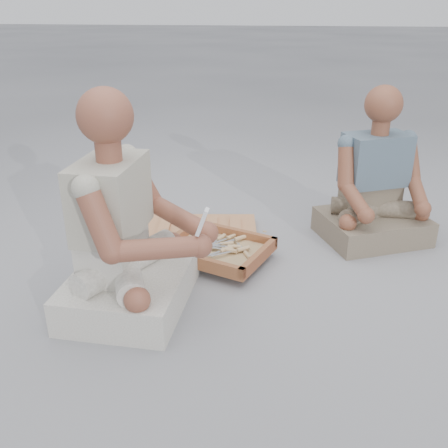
# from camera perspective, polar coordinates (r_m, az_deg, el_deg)

# --- Properties ---
(ground) EXTENTS (60.00, 60.00, 0.00)m
(ground) POSITION_cam_1_polar(r_m,az_deg,el_deg) (2.33, -1.31, -8.57)
(ground) COLOR gray
(ground) RESTS_ON ground
(carved_panel) EXTENTS (0.70, 0.52, 0.04)m
(carved_panel) POSITION_cam_1_polar(r_m,az_deg,el_deg) (2.94, -2.67, -0.88)
(carved_panel) COLOR #9C663C
(carved_panel) RESTS_ON ground
(tool_tray) EXTENTS (0.62, 0.56, 0.07)m
(tool_tray) POSITION_cam_1_polar(r_m,az_deg,el_deg) (2.63, -0.78, -2.91)
(tool_tray) COLOR brown
(tool_tray) RESTS_ON carved_panel
(chisel_0) EXTENTS (0.22, 0.04, 0.02)m
(chisel_0) POSITION_cam_1_polar(r_m,az_deg,el_deg) (2.61, 0.71, -2.60)
(chisel_0) COLOR silver
(chisel_0) RESTS_ON tool_tray
(chisel_1) EXTENTS (0.17, 0.17, 0.02)m
(chisel_1) POSITION_cam_1_polar(r_m,az_deg,el_deg) (2.58, -0.15, -3.07)
(chisel_1) COLOR silver
(chisel_1) RESTS_ON tool_tray
(chisel_2) EXTENTS (0.19, 0.14, 0.02)m
(chisel_2) POSITION_cam_1_polar(r_m,az_deg,el_deg) (2.59, 1.78, -2.95)
(chisel_2) COLOR silver
(chisel_2) RESTS_ON tool_tray
(chisel_3) EXTENTS (0.21, 0.09, 0.02)m
(chisel_3) POSITION_cam_1_polar(r_m,az_deg,el_deg) (2.66, -0.16, -2.31)
(chisel_3) COLOR silver
(chisel_3) RESTS_ON tool_tray
(chisel_4) EXTENTS (0.22, 0.06, 0.02)m
(chisel_4) POSITION_cam_1_polar(r_m,az_deg,el_deg) (2.59, 0.06, -2.93)
(chisel_4) COLOR silver
(chisel_4) RESTS_ON tool_tray
(chisel_5) EXTENTS (0.17, 0.16, 0.02)m
(chisel_5) POSITION_cam_1_polar(r_m,az_deg,el_deg) (2.70, 1.48, -1.71)
(chisel_5) COLOR silver
(chisel_5) RESTS_ON tool_tray
(chisel_6) EXTENTS (0.11, 0.21, 0.02)m
(chisel_6) POSITION_cam_1_polar(r_m,az_deg,el_deg) (2.72, -0.60, -1.70)
(chisel_6) COLOR silver
(chisel_6) RESTS_ON tool_tray
(chisel_7) EXTENTS (0.19, 0.14, 0.02)m
(chisel_7) POSITION_cam_1_polar(r_m,az_deg,el_deg) (2.66, -0.99, -2.49)
(chisel_7) COLOR silver
(chisel_7) RESTS_ON tool_tray
(chisel_8) EXTENTS (0.15, 0.18, 0.02)m
(chisel_8) POSITION_cam_1_polar(r_m,az_deg,el_deg) (2.73, 0.58, -1.56)
(chisel_8) COLOR silver
(chisel_8) RESTS_ON tool_tray
(chisel_9) EXTENTS (0.20, 0.12, 0.02)m
(chisel_9) POSITION_cam_1_polar(r_m,az_deg,el_deg) (2.60, 0.44, -2.87)
(chisel_9) COLOR silver
(chisel_9) RESTS_ON tool_tray
(chisel_10) EXTENTS (0.12, 0.20, 0.02)m
(chisel_10) POSITION_cam_1_polar(r_m,az_deg,el_deg) (2.57, 2.54, -3.39)
(chisel_10) COLOR silver
(chisel_10) RESTS_ON tool_tray
(wood_chip_0) EXTENTS (0.02, 0.02, 0.00)m
(wood_chip_0) POSITION_cam_1_polar(r_m,az_deg,el_deg) (2.77, -5.13, -3.04)
(wood_chip_0) COLOR tan
(wood_chip_0) RESTS_ON ground
(wood_chip_1) EXTENTS (0.02, 0.02, 0.00)m
(wood_chip_1) POSITION_cam_1_polar(r_m,az_deg,el_deg) (2.81, -5.39, -2.59)
(wood_chip_1) COLOR tan
(wood_chip_1) RESTS_ON ground
(wood_chip_2) EXTENTS (0.02, 0.02, 0.00)m
(wood_chip_2) POSITION_cam_1_polar(r_m,az_deg,el_deg) (2.79, 0.61, -2.69)
(wood_chip_2) COLOR tan
(wood_chip_2) RESTS_ON ground
(wood_chip_3) EXTENTS (0.02, 0.02, 0.00)m
(wood_chip_3) POSITION_cam_1_polar(r_m,az_deg,el_deg) (2.72, -7.32, -3.69)
(wood_chip_3) COLOR tan
(wood_chip_3) RESTS_ON ground
(wood_chip_4) EXTENTS (0.02, 0.02, 0.00)m
(wood_chip_4) POSITION_cam_1_polar(r_m,az_deg,el_deg) (2.69, 3.79, -3.86)
(wood_chip_4) COLOR tan
(wood_chip_4) RESTS_ON ground
(wood_chip_5) EXTENTS (0.02, 0.02, 0.00)m
(wood_chip_5) POSITION_cam_1_polar(r_m,az_deg,el_deg) (2.86, 0.74, -1.98)
(wood_chip_5) COLOR tan
(wood_chip_5) RESTS_ON ground
(wood_chip_6) EXTENTS (0.02, 0.02, 0.00)m
(wood_chip_6) POSITION_cam_1_polar(r_m,az_deg,el_deg) (2.99, 4.68, -0.85)
(wood_chip_6) COLOR tan
(wood_chip_6) RESTS_ON ground
(wood_chip_7) EXTENTS (0.02, 0.02, 0.00)m
(wood_chip_7) POSITION_cam_1_polar(r_m,az_deg,el_deg) (2.63, 0.74, -4.46)
(wood_chip_7) COLOR tan
(wood_chip_7) RESTS_ON ground
(wood_chip_8) EXTENTS (0.02, 0.02, 0.00)m
(wood_chip_8) POSITION_cam_1_polar(r_m,az_deg,el_deg) (2.87, -5.10, -2.03)
(wood_chip_8) COLOR tan
(wood_chip_8) RESTS_ON ground
(wood_chip_9) EXTENTS (0.02, 0.02, 0.00)m
(wood_chip_9) POSITION_cam_1_polar(r_m,az_deg,el_deg) (2.77, 0.74, -2.96)
(wood_chip_9) COLOR tan
(wood_chip_9) RESTS_ON ground
(craftsman) EXTENTS (0.65, 0.63, 0.96)m
(craftsman) POSITION_cam_1_polar(r_m,az_deg,el_deg) (2.19, -11.23, -1.57)
(craftsman) COLOR silver
(craftsman) RESTS_ON ground
(companion) EXTENTS (0.69, 0.63, 0.87)m
(companion) POSITION_cam_1_polar(r_m,az_deg,el_deg) (2.94, 16.89, 3.69)
(companion) COLOR #7E6F5B
(companion) RESTS_ON ground
(mobile_phone) EXTENTS (0.05, 0.05, 0.11)m
(mobile_phone) POSITION_cam_1_polar(r_m,az_deg,el_deg) (1.98, -2.50, 0.26)
(mobile_phone) COLOR silver
(mobile_phone) RESTS_ON craftsman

